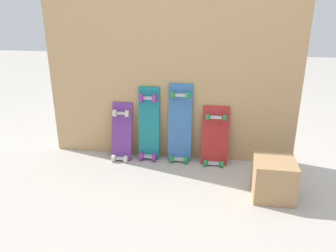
{
  "coord_description": "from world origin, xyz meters",
  "views": [
    {
      "loc": [
        0.38,
        -2.62,
        1.3
      ],
      "look_at": [
        0.0,
        -0.07,
        0.33
      ],
      "focal_mm": 35.86,
      "sensor_mm": 36.0,
      "label": 1
    }
  ],
  "objects_px": {
    "skateboard_teal": "(149,127)",
    "wooden_crate": "(274,179)",
    "skateboard_red": "(215,140)",
    "skateboard_purple": "(121,136)",
    "skateboard_blue": "(180,127)"
  },
  "relations": [
    {
      "from": "skateboard_blue",
      "to": "skateboard_red",
      "type": "relative_size",
      "value": 1.3
    },
    {
      "from": "skateboard_blue",
      "to": "skateboard_red",
      "type": "distance_m",
      "value": 0.31
    },
    {
      "from": "skateboard_purple",
      "to": "skateboard_blue",
      "type": "distance_m",
      "value": 0.51
    },
    {
      "from": "skateboard_blue",
      "to": "skateboard_purple",
      "type": "bearing_deg",
      "value": -176.03
    },
    {
      "from": "skateboard_red",
      "to": "wooden_crate",
      "type": "bearing_deg",
      "value": -48.41
    },
    {
      "from": "skateboard_blue",
      "to": "skateboard_red",
      "type": "height_order",
      "value": "skateboard_blue"
    },
    {
      "from": "skateboard_purple",
      "to": "skateboard_blue",
      "type": "bearing_deg",
      "value": 3.97
    },
    {
      "from": "skateboard_teal",
      "to": "skateboard_red",
      "type": "relative_size",
      "value": 1.23
    },
    {
      "from": "skateboard_purple",
      "to": "skateboard_red",
      "type": "height_order",
      "value": "skateboard_red"
    },
    {
      "from": "skateboard_teal",
      "to": "wooden_crate",
      "type": "distance_m",
      "value": 1.1
    },
    {
      "from": "skateboard_red",
      "to": "wooden_crate",
      "type": "distance_m",
      "value": 0.63
    },
    {
      "from": "skateboard_teal",
      "to": "skateboard_blue",
      "type": "relative_size",
      "value": 0.94
    },
    {
      "from": "skateboard_purple",
      "to": "wooden_crate",
      "type": "distance_m",
      "value": 1.3
    },
    {
      "from": "skateboard_teal",
      "to": "skateboard_red",
      "type": "height_order",
      "value": "skateboard_teal"
    },
    {
      "from": "skateboard_blue",
      "to": "wooden_crate",
      "type": "xyz_separation_m",
      "value": [
        0.71,
        -0.48,
        -0.16
      ]
    }
  ]
}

